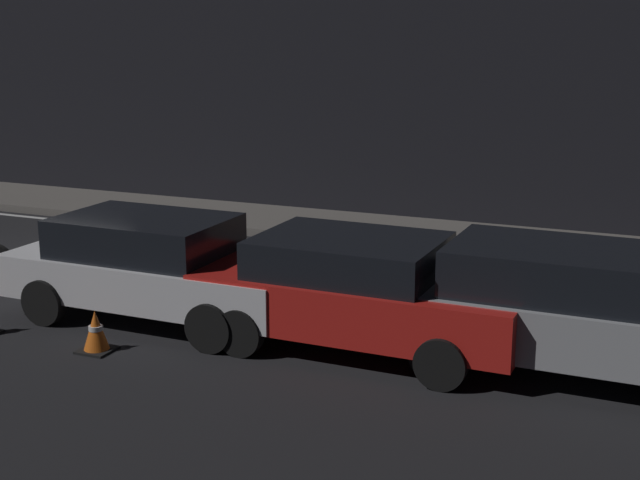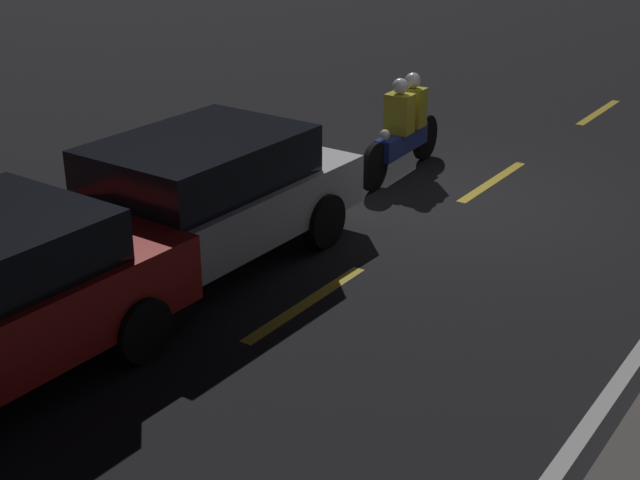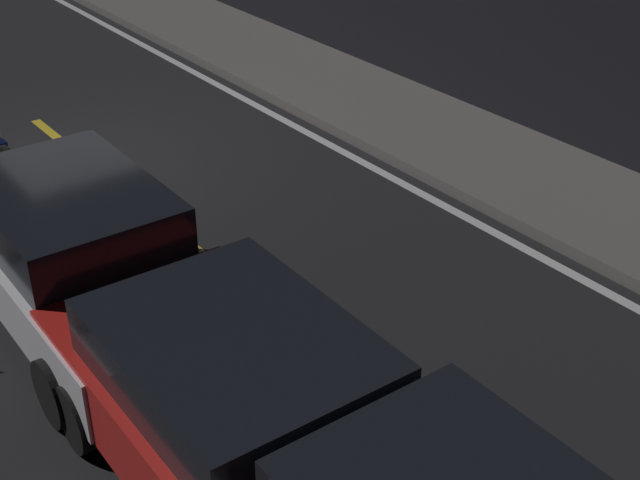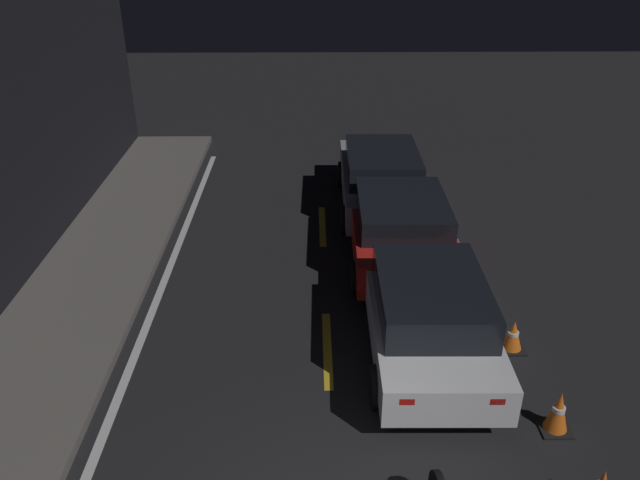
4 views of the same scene
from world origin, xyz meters
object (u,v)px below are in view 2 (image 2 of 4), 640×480
object	(u,v)px
traffic_cone_mid	(199,172)
traffic_cone_far	(104,217)
sedan_white	(192,200)
motorcycle	(404,128)
traffic_cone_near	(255,149)

from	to	relation	value
traffic_cone_mid	traffic_cone_far	size ratio (longest dim) A/B	1.19
sedan_white	motorcycle	bearing A→B (deg)	176.25
traffic_cone_far	traffic_cone_mid	bearing A→B (deg)	-177.19
traffic_cone_mid	traffic_cone_near	bearing A→B (deg)	-177.78
sedan_white	motorcycle	size ratio (longest dim) A/B	1.84
traffic_cone_far	traffic_cone_near	bearing A→B (deg)	-177.43
traffic_cone_near	traffic_cone_far	world-z (taller)	traffic_cone_near
motorcycle	traffic_cone_far	xyz separation A→B (m)	(4.08, -1.74, -0.40)
sedan_white	traffic_cone_far	distance (m)	1.51
motorcycle	traffic_cone_near	world-z (taller)	motorcycle
motorcycle	traffic_cone_near	size ratio (longest dim) A/B	3.86
sedan_white	motorcycle	distance (m)	4.07
traffic_cone_mid	traffic_cone_far	xyz separation A→B (m)	(1.78, 0.09, -0.05)
traffic_cone_mid	traffic_cone_far	distance (m)	1.78
traffic_cone_near	traffic_cone_far	bearing A→B (deg)	2.57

